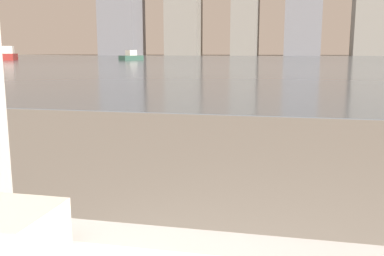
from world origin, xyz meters
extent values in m
cube|color=silver|center=(-0.20, 0.88, 0.59)|extent=(0.22, 0.21, 0.04)
cube|color=silver|center=(-0.20, 0.88, 0.63)|extent=(0.22, 0.21, 0.04)
cube|color=silver|center=(-0.20, 0.88, 0.67)|extent=(0.22, 0.21, 0.04)
cube|color=slate|center=(0.00, 62.00, 0.01)|extent=(180.00, 110.00, 0.01)
cube|color=maroon|center=(-32.82, 47.25, 0.41)|extent=(3.48, 4.79, 0.80)
cube|color=silver|center=(-32.82, 47.25, 1.27)|extent=(1.80, 2.05, 0.91)
cube|color=#335647|center=(-18.22, 50.67, 0.30)|extent=(2.36, 3.44, 0.57)
cube|color=silver|center=(-18.22, 50.67, 0.91)|extent=(1.25, 1.45, 0.65)
camera|label=1|loc=(0.39, 0.11, 1.03)|focal=40.00mm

